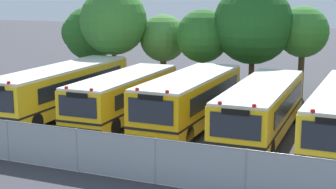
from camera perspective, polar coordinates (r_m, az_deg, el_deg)
name	(u,v)px	position (r m, az deg, el deg)	size (l,w,h in m)	color
ground_plane	(188,127)	(25.87, 2.28, -3.67)	(160.00, 160.00, 0.00)	#38383D
school_bus_0	(63,88)	(29.21, -11.77, 0.77)	(2.82, 11.54, 2.77)	yellow
school_bus_1	(124,95)	(27.06, -4.98, -0.08)	(2.60, 9.54, 2.58)	yellow
school_bus_2	(190,99)	(25.50, 2.53, -0.50)	(2.63, 9.68, 2.79)	#EAA80C
school_bus_3	(262,108)	(24.25, 10.56, -1.47)	(2.68, 10.41, 2.65)	yellow
tree_0	(88,33)	(37.32, -9.01, 6.85)	(4.00, 3.94, 5.83)	#4C3823
tree_1	(114,22)	(34.93, -6.09, 8.15)	(4.60, 4.60, 7.14)	#4C3823
tree_2	(162,37)	(35.34, -0.67, 6.47)	(3.28, 3.28, 5.29)	#4C3823
tree_3	(203,37)	(33.06, 3.93, 6.50)	(3.45, 3.45, 5.71)	#4C3823
tree_4	(250,24)	(32.90, 9.23, 7.81)	(5.20, 5.09, 7.33)	#4C3823
tree_5	(304,32)	(33.41, 15.13, 6.85)	(3.26, 3.26, 5.94)	#4C3823
chainlink_fence	(115,155)	(18.73, -6.02, -6.77)	(22.97, 0.07, 1.72)	#9EA0A3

